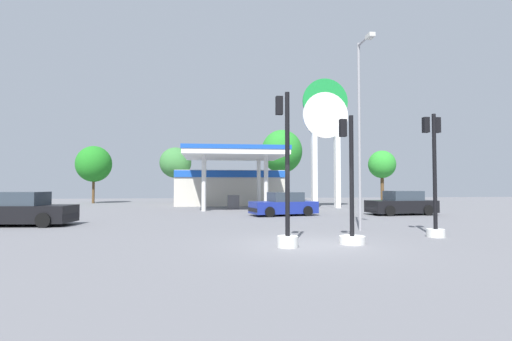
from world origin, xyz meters
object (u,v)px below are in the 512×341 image
Objects in this scene: tree_3 at (382,165)px; car_2 at (401,204)px; traffic_signal_2 at (286,198)px; tree_1 at (176,163)px; car_0 at (284,205)px; tree_0 at (94,164)px; tree_2 at (282,152)px; car_1 at (23,210)px; traffic_signal_0 at (434,187)px; station_pole_sign at (325,127)px; traffic_signal_1 at (351,209)px; corner_streetlamp at (361,118)px.

car_2 is at bearing -111.56° from tree_3.
tree_1 is (-5.81, 30.41, 2.76)m from traffic_signal_2.
tree_0 reaches higher than car_0.
traffic_signal_2 is 0.83× the size of tree_3.
tree_2 is 1.44× the size of tree_3.
tree_2 is at bearing 55.35° from car_1.
tree_1 reaches higher than car_0.
car_0 is at bearing -48.11° from tree_0.
traffic_signal_2 is at bearing -79.19° from tree_1.
car_0 is 11.11m from traffic_signal_0.
car_2 is 30.61m from tree_0.
tree_0 is at bearing 152.79° from station_pole_sign.
traffic_signal_2 is 34.17m from tree_3.
car_1 is 1.04× the size of car_2.
traffic_signal_1 is 32.82m from tree_3.
traffic_signal_2 is 0.80× the size of tree_1.
car_1 is (-18.20, -11.78, -6.02)m from station_pole_sign.
tree_2 reaches higher than car_1.
tree_2 is at bearing 83.09° from traffic_signal_1.
tree_3 reaches higher than car_0.
station_pole_sign is 1.87× the size of tree_3.
car_2 is 0.97× the size of traffic_signal_0.
car_2 is at bearing -49.76° from tree_1.
car_1 is 0.96× the size of traffic_signal_2.
station_pole_sign is at bearing 85.40° from traffic_signal_0.
corner_streetlamp is at bearing -94.27° from tree_2.
tree_0 is at bearing 118.53° from traffic_signal_1.
car_1 reaches higher than car_0.
corner_streetlamp is at bearing -14.91° from car_1.
car_1 is at bearing 165.09° from corner_streetlamp.
station_pole_sign is 24.26m from tree_0.
tree_3 is at bearing 46.49° from station_pole_sign.
tree_3 is (11.05, 27.93, 2.33)m from traffic_signal_0.
traffic_signal_0 reaches higher than car_2.
traffic_signal_2 is at bearing -136.48° from corner_streetlamp.
tree_0 is at bearing 124.05° from corner_streetlamp.
tree_1 is (-8.11, 18.28, 3.61)m from car_0.
traffic_signal_2 is (-9.89, -11.86, 0.82)m from car_2.
traffic_signal_2 is 33.71m from tree_0.
tree_3 is at bearing 50.12° from car_0.
tree_2 reaches higher than car_0.
corner_streetlamp is at bearing -126.27° from car_2.
tree_1 is (-8.00, 30.01, 3.15)m from traffic_signal_1.
tree_1 is 1.03× the size of tree_3.
car_1 is 23.57m from tree_1.
station_pole_sign reaches higher than traffic_signal_2.
station_pole_sign is 1.82× the size of tree_1.
corner_streetlamp is (3.92, 3.72, 3.17)m from traffic_signal_2.
car_0 is 0.99× the size of car_2.
tree_1 is at bearing 104.93° from traffic_signal_1.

